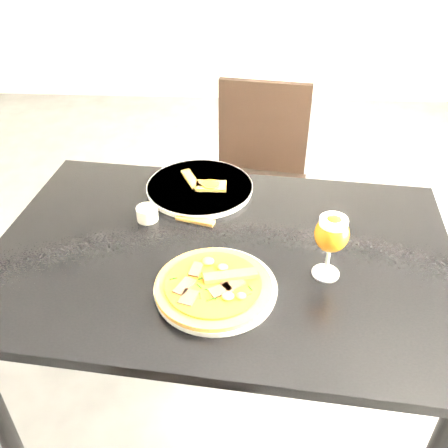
# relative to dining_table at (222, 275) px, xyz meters

# --- Properties ---
(ground) EXTENTS (6.00, 6.00, 0.00)m
(ground) POSITION_rel_dining_table_xyz_m (-0.08, -0.09, -0.66)
(ground) COLOR #4E4F51
(ground) RESTS_ON ground
(dining_table) EXTENTS (1.27, 0.92, 0.75)m
(dining_table) POSITION_rel_dining_table_xyz_m (0.00, 0.00, 0.00)
(dining_table) COLOR black
(dining_table) RESTS_ON ground
(chair_far) EXTENTS (0.45, 0.45, 0.86)m
(chair_far) POSITION_rel_dining_table_xyz_m (0.11, 0.82, -0.18)
(chair_far) COLOR black
(chair_far) RESTS_ON ground
(plate_main) EXTENTS (0.29, 0.29, 0.02)m
(plate_main) POSITION_rel_dining_table_xyz_m (-0.01, -0.16, 0.10)
(plate_main) COLOR silver
(plate_main) RESTS_ON dining_table
(pizza) EXTENTS (0.27, 0.27, 0.03)m
(pizza) POSITION_rel_dining_table_xyz_m (-0.01, -0.16, 0.11)
(pizza) COLOR brown
(pizza) RESTS_ON plate_main
(plate_second) EXTENTS (0.42, 0.42, 0.02)m
(plate_second) POSITION_rel_dining_table_xyz_m (-0.08, 0.29, 0.10)
(plate_second) COLOR silver
(plate_second) RESTS_ON dining_table
(crust_scraps) EXTENTS (0.15, 0.12, 0.01)m
(crust_scraps) POSITION_rel_dining_table_xyz_m (-0.07, 0.29, 0.11)
(crust_scraps) COLOR brown
(crust_scraps) RESTS_ON plate_second
(loose_crust) EXTENTS (0.12, 0.06, 0.01)m
(loose_crust) POSITION_rel_dining_table_xyz_m (-0.08, 0.12, 0.09)
(loose_crust) COLOR brown
(loose_crust) RESTS_ON dining_table
(sauce_cup) EXTENTS (0.06, 0.06, 0.04)m
(sauce_cup) POSITION_rel_dining_table_xyz_m (-0.22, 0.13, 0.11)
(sauce_cup) COLOR beige
(sauce_cup) RESTS_ON dining_table
(beer_glass) EXTENTS (0.08, 0.08, 0.17)m
(beer_glass) POSITION_rel_dining_table_xyz_m (0.26, -0.08, 0.21)
(beer_glass) COLOR silver
(beer_glass) RESTS_ON dining_table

